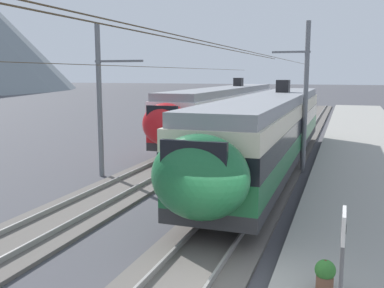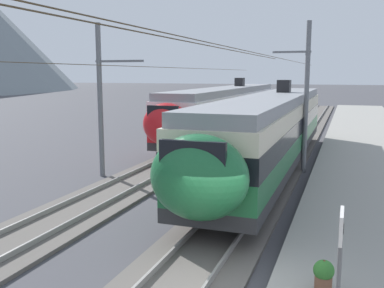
% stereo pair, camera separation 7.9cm
% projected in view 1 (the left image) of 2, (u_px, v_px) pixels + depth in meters
% --- Properties ---
extents(track_near, '(120.00, 3.00, 0.28)m').
position_uv_depth(track_near, '(180.00, 284.00, 10.19)').
color(track_near, '#5B5651').
rests_on(track_near, ground).
extents(train_near_platform, '(23.86, 2.89, 4.27)m').
position_uv_depth(train_near_platform, '(271.00, 129.00, 21.63)').
color(train_near_platform, '#2D2D30').
rests_on(train_near_platform, track_near).
extents(train_far_track, '(25.53, 2.88, 4.27)m').
position_uv_depth(train_far_track, '(225.00, 108.00, 34.12)').
color(train_far_track, '#2D2D30').
rests_on(train_far_track, track_far).
extents(catenary_mast_mid, '(43.26, 1.85, 7.41)m').
position_uv_depth(catenary_mast_mid, '(303.00, 94.00, 21.51)').
color(catenary_mast_mid, slate).
rests_on(catenary_mast_mid, ground).
extents(catenary_mast_far_side, '(43.26, 2.44, 7.22)m').
position_uv_depth(catenary_mast_far_side, '(103.00, 98.00, 20.57)').
color(catenary_mast_far_side, slate).
rests_on(catenary_mast_far_side, ground).
extents(platform_sign, '(0.70, 0.08, 2.35)m').
position_uv_depth(platform_sign, '(343.00, 247.00, 7.37)').
color(platform_sign, '#59595B').
rests_on(platform_sign, platform_slab).
extents(potted_plant_platform_edge, '(0.44, 0.44, 0.69)m').
position_uv_depth(potted_plant_platform_edge, '(325.00, 274.00, 9.34)').
color(potted_plant_platform_edge, brown).
rests_on(potted_plant_platform_edge, platform_slab).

